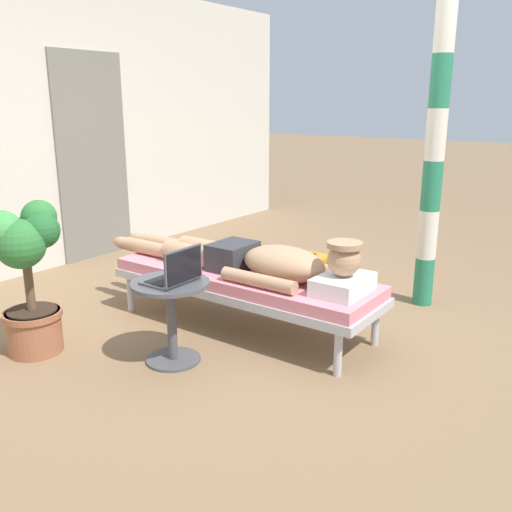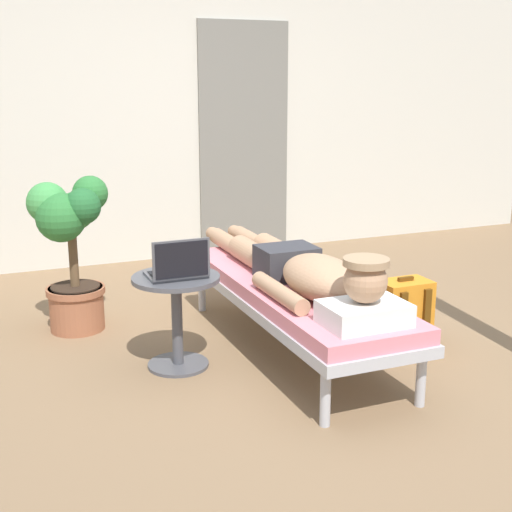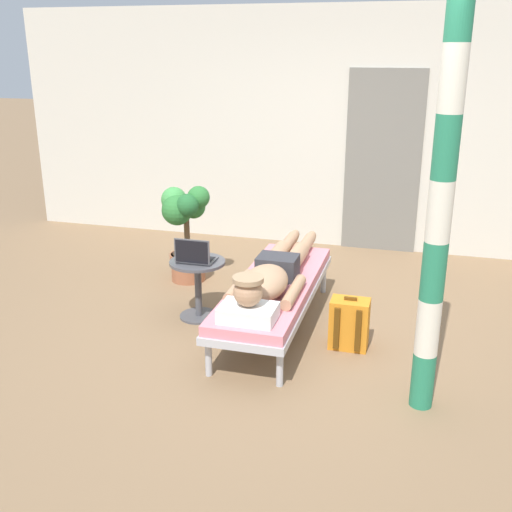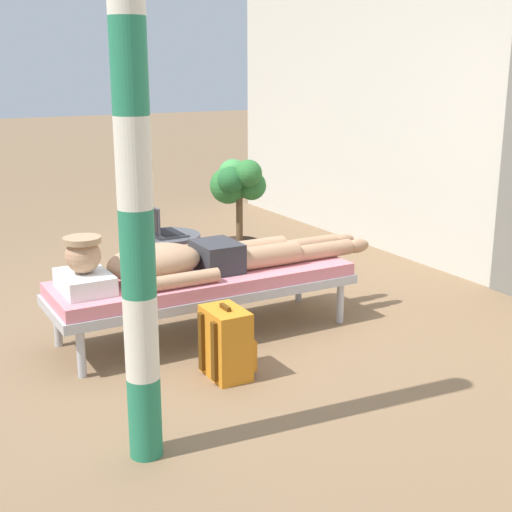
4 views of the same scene
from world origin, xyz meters
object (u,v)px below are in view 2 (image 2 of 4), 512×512
at_px(lounge_chair, 293,294).
at_px(potted_plant, 69,238).
at_px(laptop, 178,268).
at_px(person_reclining, 302,270).
at_px(side_table, 177,305).
at_px(backpack, 403,313).

xyz_separation_m(lounge_chair, potted_plant, (-1.13, 0.85, 0.25)).
bearing_deg(potted_plant, lounge_chair, -36.86).
bearing_deg(laptop, person_reclining, -7.20).
bearing_deg(lounge_chair, side_table, 177.29).
height_order(person_reclining, side_table, person_reclining).
distance_m(backpack, potted_plant, 2.09).
xyz_separation_m(lounge_chair, person_reclining, (-0.00, -0.11, 0.17)).
xyz_separation_m(laptop, potted_plant, (-0.44, 0.87, 0.02)).
bearing_deg(person_reclining, lounge_chair, 90.00).
height_order(side_table, potted_plant, potted_plant).
xyz_separation_m(side_table, potted_plant, (-0.44, 0.82, 0.24)).
bearing_deg(laptop, lounge_chair, 1.54).
height_order(side_table, laptop, laptop).
bearing_deg(lounge_chair, person_reclining, -90.00).
relative_size(person_reclining, backpack, 5.12).
distance_m(lounge_chair, backpack, 0.69).
bearing_deg(side_table, backpack, -8.65).
distance_m(laptop, backpack, 1.40).
bearing_deg(potted_plant, side_table, -61.64).
bearing_deg(backpack, lounge_chair, 165.23).
bearing_deg(potted_plant, laptop, -63.07).
relative_size(side_table, laptop, 1.69).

